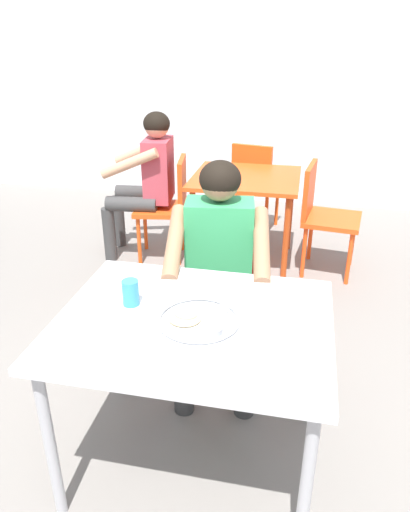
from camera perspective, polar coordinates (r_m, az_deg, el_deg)
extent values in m
cube|color=slate|center=(2.31, -0.07, -24.57)|extent=(12.00, 12.00, 0.05)
cube|color=silver|center=(5.22, 9.36, 24.59)|extent=(12.00, 0.12, 3.40)
cube|color=silver|center=(1.85, -1.39, -7.89)|extent=(1.04, 0.83, 0.03)
cylinder|color=#B2B2B7|center=(1.98, -17.93, -20.60)|extent=(0.04, 0.04, 0.71)
cylinder|color=#B2B2B7|center=(1.80, 11.87, -25.58)|extent=(0.04, 0.04, 0.71)
cylinder|color=#B2B2B7|center=(2.46, -10.03, -9.31)|extent=(0.04, 0.04, 0.71)
cylinder|color=#B2B2B7|center=(2.32, 12.22, -11.92)|extent=(0.04, 0.04, 0.71)
cylinder|color=#B7BABF|center=(1.82, -0.75, -7.81)|extent=(0.31, 0.31, 0.01)
torus|color=#B7BABF|center=(1.82, -0.75, -7.52)|extent=(0.31, 0.31, 0.01)
cylinder|color=#B2B5BA|center=(1.75, 1.08, -8.73)|extent=(0.07, 0.07, 0.03)
cylinder|color=#9E4714|center=(1.75, 1.08, -8.59)|extent=(0.06, 0.06, 0.01)
cylinder|color=#B2B5BA|center=(1.86, 1.82, -6.61)|extent=(0.07, 0.07, 0.03)
cylinder|color=#B77F23|center=(1.85, 1.82, -6.47)|extent=(0.06, 0.06, 0.01)
ellipsoid|color=#DBB77A|center=(1.83, -2.44, -7.38)|extent=(0.15, 0.15, 0.01)
ellipsoid|color=tan|center=(1.84, -2.30, -6.89)|extent=(0.10, 0.09, 0.01)
cylinder|color=#338CBF|center=(1.93, -8.83, -4.33)|extent=(0.07, 0.07, 0.11)
cylinder|color=#593319|center=(1.92, -8.90, -3.49)|extent=(0.06, 0.06, 0.02)
cube|color=red|center=(2.65, 1.81, -4.54)|extent=(0.48, 0.47, 0.04)
cube|color=red|center=(2.72, 2.04, 1.38)|extent=(0.41, 0.09, 0.39)
cylinder|color=red|center=(2.63, 5.50, -10.59)|extent=(0.03, 0.03, 0.40)
cylinder|color=red|center=(2.64, -2.30, -10.31)|extent=(0.03, 0.03, 0.40)
cylinder|color=red|center=(2.90, 5.39, -6.77)|extent=(0.03, 0.03, 0.40)
cylinder|color=red|center=(2.91, -1.60, -6.54)|extent=(0.03, 0.03, 0.40)
cylinder|color=#393939|center=(2.39, 4.82, -14.21)|extent=(0.10, 0.10, 0.44)
cylinder|color=#393939|center=(2.41, 5.01, -6.39)|extent=(0.17, 0.41, 0.12)
cylinder|color=#393939|center=(2.40, -2.57, -13.93)|extent=(0.10, 0.10, 0.44)
cylinder|color=#393939|center=(2.42, -2.16, -6.15)|extent=(0.17, 0.41, 0.12)
cube|color=#339959|center=(2.47, 1.70, 1.06)|extent=(0.36, 0.24, 0.49)
cylinder|color=#996B4C|center=(2.26, 6.72, 1.32)|extent=(0.14, 0.46, 0.25)
cylinder|color=#996B4C|center=(2.28, -3.62, 1.62)|extent=(0.14, 0.46, 0.25)
sphere|color=#996B4C|center=(2.35, 1.81, 8.81)|extent=(0.19, 0.19, 0.19)
ellipsoid|color=black|center=(2.34, 1.81, 9.15)|extent=(0.21, 0.20, 0.18)
cube|color=#E04C19|center=(3.74, 4.91, 9.22)|extent=(0.81, 0.78, 0.03)
cylinder|color=#B33D14|center=(3.61, -1.44, 2.62)|extent=(0.04, 0.04, 0.69)
cylinder|color=#B33D14|center=(3.53, 9.57, 1.69)|extent=(0.04, 0.04, 0.69)
cylinder|color=#B33D14|center=(4.21, 0.63, 6.02)|extent=(0.04, 0.04, 0.69)
cylinder|color=#B33D14|center=(4.14, 10.09, 5.27)|extent=(0.04, 0.04, 0.69)
cube|color=#DA4B18|center=(3.91, -5.36, 5.58)|extent=(0.45, 0.44, 0.04)
cube|color=#DA4B18|center=(3.83, -2.75, 8.60)|extent=(0.09, 0.37, 0.40)
cylinder|color=#DA4B18|center=(3.88, -7.84, 1.77)|extent=(0.03, 0.03, 0.41)
cylinder|color=#DA4B18|center=(4.16, -7.11, 3.44)|extent=(0.03, 0.03, 0.41)
cylinder|color=#DA4B18|center=(3.84, -3.20, 1.68)|extent=(0.03, 0.03, 0.41)
cylinder|color=#DA4B18|center=(4.12, -2.77, 3.37)|extent=(0.03, 0.03, 0.41)
cube|color=#F24B19|center=(3.77, 14.87, 4.23)|extent=(0.47, 0.48, 0.04)
cube|color=#F24B19|center=(3.72, 12.29, 7.68)|extent=(0.09, 0.41, 0.39)
cylinder|color=#F24B19|center=(4.01, 17.13, 1.71)|extent=(0.03, 0.03, 0.42)
cylinder|color=#F24B19|center=(3.69, 16.76, -0.31)|extent=(0.03, 0.03, 0.42)
cylinder|color=#F24B19|center=(4.03, 12.43, 2.38)|extent=(0.03, 0.03, 0.42)
cylinder|color=#F24B19|center=(3.71, 11.67, 0.42)|extent=(0.03, 0.03, 0.42)
cube|color=#F05117|center=(4.52, 6.27, 8.60)|extent=(0.46, 0.50, 0.04)
cube|color=#F05117|center=(4.28, 5.55, 10.54)|extent=(0.36, 0.11, 0.37)
cylinder|color=#F05117|center=(4.79, 5.07, 6.69)|extent=(0.03, 0.03, 0.43)
cylinder|color=#F05117|center=(4.71, 8.55, 6.17)|extent=(0.03, 0.03, 0.43)
cylinder|color=#F05117|center=(4.48, 3.59, 5.39)|extent=(0.03, 0.03, 0.43)
cylinder|color=#F05117|center=(4.39, 7.28, 4.82)|extent=(0.03, 0.03, 0.43)
cylinder|color=#393939|center=(4.00, -11.29, 2.54)|extent=(0.10, 0.10, 0.45)
cylinder|color=#393939|center=(3.85, -8.75, 6.09)|extent=(0.41, 0.16, 0.12)
cylinder|color=#393939|center=(4.26, -10.20, 4.10)|extent=(0.10, 0.10, 0.45)
cylinder|color=#393939|center=(4.13, -7.78, 7.47)|extent=(0.41, 0.16, 0.12)
cube|color=#B23F4C|center=(3.88, -5.55, 10.17)|extent=(0.24, 0.36, 0.49)
cylinder|color=tan|center=(3.70, -8.99, 10.80)|extent=(0.46, 0.13, 0.25)
cylinder|color=tan|center=(4.08, -7.61, 12.26)|extent=(0.46, 0.13, 0.25)
sphere|color=tan|center=(3.80, -5.77, 15.18)|extent=(0.19, 0.19, 0.19)
ellipsoid|color=black|center=(3.80, -5.78, 15.39)|extent=(0.21, 0.20, 0.18)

